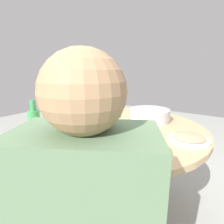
% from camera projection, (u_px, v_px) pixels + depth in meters
% --- Properties ---
extents(ground, '(8.00, 8.00, 0.00)m').
position_uv_depth(ground, '(114.00, 213.00, 1.46)').
color(ground, '#969992').
extents(round_dining_table, '(1.26, 1.26, 0.76)m').
position_uv_depth(round_dining_table, '(115.00, 144.00, 1.32)').
color(round_dining_table, '#99999E').
rests_on(round_dining_table, ground).
extents(rice_bowl, '(0.31, 0.31, 0.10)m').
position_uv_depth(rice_bowl, '(150.00, 115.00, 1.39)').
color(rice_bowl, '#B2B5BA').
rests_on(rice_bowl, round_dining_table).
extents(soup_bowl, '(0.31, 0.29, 0.07)m').
position_uv_depth(soup_bowl, '(66.00, 122.00, 1.27)').
color(soup_bowl, white).
rests_on(soup_bowl, round_dining_table).
extents(dish_stirfry, '(0.22, 0.22, 0.04)m').
position_uv_depth(dish_stirfry, '(84.00, 143.00, 0.93)').
color(dish_stirfry, silver).
rests_on(dish_stirfry, round_dining_table).
extents(dish_shrimp, '(0.22, 0.22, 0.04)m').
position_uv_depth(dish_shrimp, '(189.00, 138.00, 1.00)').
color(dish_shrimp, silver).
rests_on(dish_shrimp, round_dining_table).
extents(dish_greens, '(0.20, 0.20, 0.05)m').
position_uv_depth(dish_greens, '(108.00, 115.00, 1.51)').
color(dish_greens, white).
rests_on(dish_greens, round_dining_table).
extents(dish_noodles, '(0.25, 0.25, 0.04)m').
position_uv_depth(dish_noodles, '(141.00, 144.00, 0.92)').
color(dish_noodles, white).
rests_on(dish_noodles, round_dining_table).
extents(green_bottle, '(0.07, 0.07, 0.23)m').
position_uv_depth(green_bottle, '(35.00, 124.00, 1.02)').
color(green_bottle, '#39914B').
rests_on(green_bottle, round_dining_table).
extents(tea_cup_near, '(0.06, 0.06, 0.06)m').
position_uv_depth(tea_cup_near, '(96.00, 108.00, 1.70)').
color(tea_cup_near, '#C8474A').
rests_on(tea_cup_near, round_dining_table).
extents(tea_cup_far, '(0.07, 0.07, 0.06)m').
position_uv_depth(tea_cup_far, '(70.00, 110.00, 1.64)').
color(tea_cup_far, '#CB4339').
rests_on(tea_cup_far, round_dining_table).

